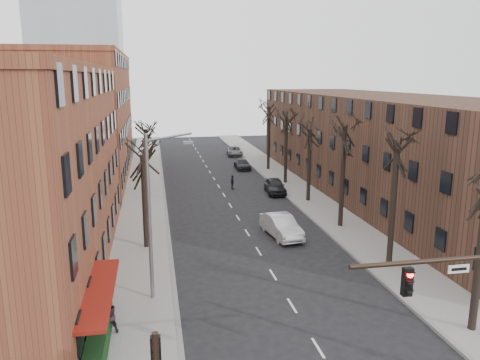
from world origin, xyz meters
TOP-DOWN VIEW (x-y plane):
  - sidewalk_left at (-8.00, 35.00)m, footprint 4.00×90.00m
  - sidewalk_right at (8.00, 35.00)m, footprint 4.00×90.00m
  - building_left_far at (-16.00, 44.00)m, footprint 12.00×28.00m
  - building_right at (16.00, 30.00)m, footprint 12.00×50.00m
  - awning_left at (-9.40, 6.00)m, footprint 1.20×7.00m
  - hedge at (-9.50, 5.00)m, footprint 0.80×6.00m
  - tree_right_a at (7.60, 4.00)m, footprint 5.20×5.20m
  - tree_right_b at (7.60, 12.00)m, footprint 5.20×5.20m
  - tree_right_c at (7.60, 20.00)m, footprint 5.20×5.20m
  - tree_right_d at (7.60, 28.00)m, footprint 5.20×5.20m
  - tree_right_e at (7.60, 36.00)m, footprint 5.20×5.20m
  - tree_right_f at (7.60, 44.00)m, footprint 5.20×5.20m
  - tree_left_a at (-7.60, 18.00)m, footprint 5.20×5.20m
  - tree_left_b at (-7.60, 34.00)m, footprint 5.20×5.20m
  - streetlight at (-7.03, 10.00)m, footprint 2.45×0.22m
  - silver_sedan at (2.35, 18.71)m, footprint 2.39×5.17m
  - parked_car_near at (5.30, 31.81)m, footprint 2.18×4.70m
  - parked_car_mid at (4.42, 45.29)m, footprint 1.94×4.49m
  - parked_car_far at (5.30, 56.16)m, footprint 2.60×4.94m
  - pedestrian_b at (-9.18, 6.68)m, footprint 1.08×0.99m
  - pedestrian_crossing at (1.27, 34.35)m, footprint 0.41×0.92m

SIDE VIEW (x-z plane):
  - awning_left at x=-9.40m, z-range -0.07..0.07m
  - tree_right_a at x=7.60m, z-range -5.00..5.00m
  - tree_right_b at x=7.60m, z-range -5.40..5.40m
  - tree_right_c at x=7.60m, z-range -5.80..5.80m
  - tree_right_d at x=7.60m, z-range -5.00..5.00m
  - tree_right_e at x=7.60m, z-range -5.40..5.40m
  - tree_right_f at x=7.60m, z-range -5.80..5.80m
  - tree_left_a at x=-7.60m, z-range -4.75..4.75m
  - tree_left_b at x=-7.60m, z-range -4.75..4.75m
  - sidewalk_left at x=-8.00m, z-range 0.00..0.15m
  - sidewalk_right at x=8.00m, z-range 0.00..0.15m
  - parked_car_mid at x=4.42m, z-range 0.00..1.29m
  - hedge at x=-9.50m, z-range 0.15..1.15m
  - parked_car_far at x=5.30m, z-range 0.00..1.33m
  - pedestrian_crossing at x=1.27m, z-range 0.00..1.54m
  - parked_car_near at x=5.30m, z-range 0.00..1.56m
  - silver_sedan at x=2.35m, z-range 0.00..1.64m
  - pedestrian_b at x=-9.18m, z-range 0.15..1.93m
  - building_right at x=16.00m, z-range 0.00..10.00m
  - streetlight at x=-7.03m, z-range 0.50..9.53m
  - building_left_far at x=-16.00m, z-range 0.00..14.00m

